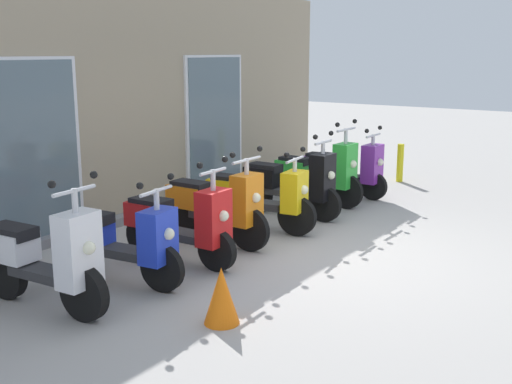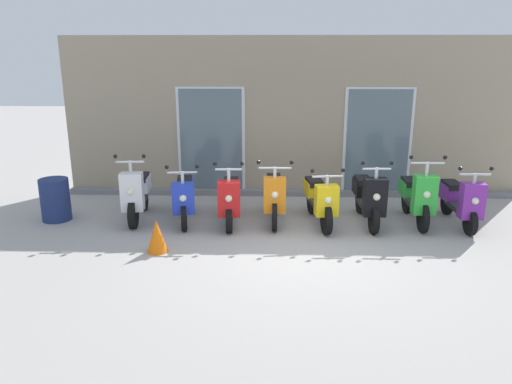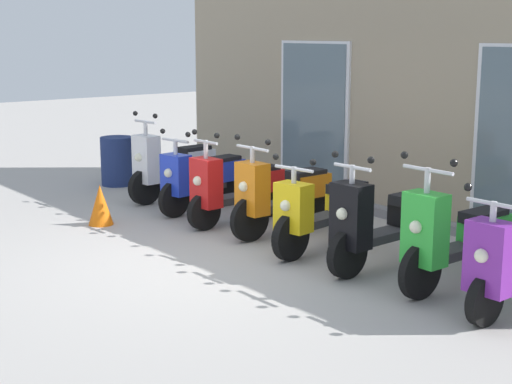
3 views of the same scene
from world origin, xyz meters
name	(u,v)px [view 1 (image 1 of 3)]	position (x,y,z in m)	size (l,w,h in m)	color
ground_plane	(324,254)	(0.00, 0.00, 0.00)	(40.00, 40.00, 0.00)	#A8A39E
storefront_facade	(128,106)	(0.00, 3.21, 1.60)	(9.69, 0.50, 3.32)	gray
scooter_white	(44,258)	(-2.93, 1.32, 0.50)	(0.55, 1.56, 1.32)	black
scooter_blue	(120,240)	(-2.05, 1.26, 0.47)	(0.60, 1.53, 1.17)	black
scooter_red	(180,223)	(-1.21, 1.19, 0.47)	(0.52, 1.54, 1.24)	black
scooter_orange	(217,205)	(-0.42, 1.29, 0.51)	(0.63, 1.58, 1.24)	black
scooter_yellow	(259,197)	(0.39, 1.22, 0.46)	(0.61, 1.65, 1.14)	black
scooter_black	(292,183)	(1.27, 1.24, 0.50)	(0.54, 1.63, 1.26)	black
scooter_green	(319,172)	(2.14, 1.29, 0.51)	(0.63, 1.59, 1.35)	black
scooter_purple	(345,168)	(2.90, 1.22, 0.47)	(0.58, 1.55, 1.18)	black
traffic_cone	(222,295)	(-2.24, -0.20, 0.26)	(0.32, 0.32, 0.52)	orange
curb_bollard	(400,163)	(4.54, 0.93, 0.35)	(0.12, 0.12, 0.70)	yellow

